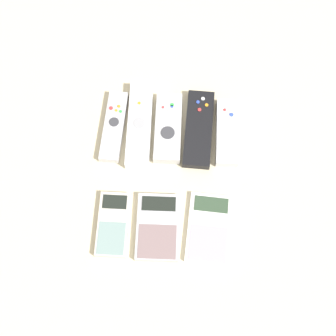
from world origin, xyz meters
TOP-DOWN VIEW (x-y plane):
  - ground_plane at (0.00, 0.00)m, footprint 3.00×3.00m
  - remote_0 at (-0.13, 0.12)m, footprint 0.05×0.17m
  - remote_1 at (-0.07, 0.13)m, footprint 0.06×0.21m
  - remote_2 at (-0.01, 0.13)m, footprint 0.06×0.16m
  - remote_3 at (0.06, 0.13)m, footprint 0.07×0.19m
  - remote_4 at (0.13, 0.12)m, footprint 0.05×0.16m
  - calculator_0 at (-0.11, -0.10)m, footprint 0.06×0.14m
  - calculator_1 at (-0.01, -0.10)m, footprint 0.09×0.14m
  - calculator_2 at (0.09, -0.10)m, footprint 0.10×0.15m

SIDE VIEW (x-z plane):
  - ground_plane at x=0.00m, z-range 0.00..0.00m
  - calculator_2 at x=0.09m, z-range 0.00..0.01m
  - calculator_1 at x=-0.01m, z-range 0.00..0.02m
  - calculator_0 at x=-0.11m, z-range 0.00..0.02m
  - remote_0 at x=-0.13m, z-range 0.00..0.02m
  - remote_3 at x=0.06m, z-range 0.00..0.02m
  - remote_4 at x=0.13m, z-range 0.00..0.02m
  - remote_1 at x=-0.07m, z-range 0.00..0.03m
  - remote_2 at x=-0.01m, z-range 0.00..0.03m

